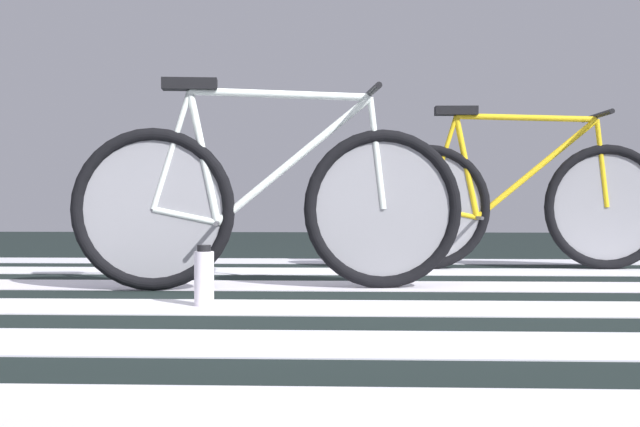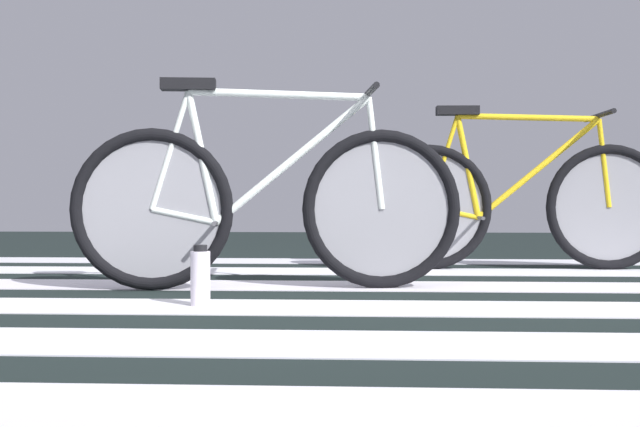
# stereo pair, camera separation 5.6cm
# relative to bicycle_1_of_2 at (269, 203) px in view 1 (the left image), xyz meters

# --- Properties ---
(ground) EXTENTS (18.00, 14.00, 0.02)m
(ground) POSITION_rel_bicycle_1_of_2_xyz_m (0.24, -0.44, -0.40)
(ground) COLOR black
(crosswalk_markings) EXTENTS (5.41, 4.27, 0.00)m
(crosswalk_markings) POSITION_rel_bicycle_1_of_2_xyz_m (0.19, -0.23, -0.38)
(crosswalk_markings) COLOR silver
(crosswalk_markings) RESTS_ON ground
(bicycle_1_of_2) EXTENTS (1.73, 0.52, 0.93)m
(bicycle_1_of_2) POSITION_rel_bicycle_1_of_2_xyz_m (0.00, 0.00, 0.00)
(bicycle_1_of_2) COLOR black
(bicycle_1_of_2) RESTS_ON ground
(bicycle_2_of_2) EXTENTS (1.74, 0.52, 0.93)m
(bicycle_2_of_2) POSITION_rel_bicycle_1_of_2_xyz_m (1.31, 1.11, 0.00)
(bicycle_2_of_2) COLOR black
(bicycle_2_of_2) RESTS_ON ground
(water_bottle) EXTENTS (0.07, 0.07, 0.23)m
(water_bottle) POSITION_rel_bicycle_1_of_2_xyz_m (-0.18, -0.60, -0.28)
(water_bottle) COLOR white
(water_bottle) RESTS_ON ground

